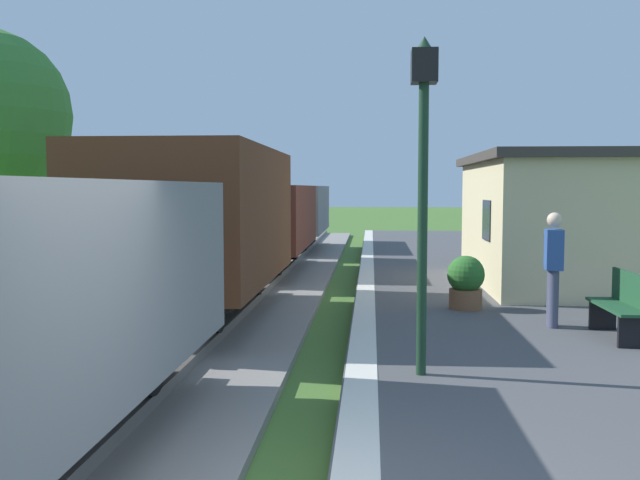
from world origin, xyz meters
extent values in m
cylinder|color=black|center=(-2.40, 2.68, 0.68)|extent=(1.56, 0.84, 0.84)
cylinder|color=black|center=(-2.40, 3.83, 0.93)|extent=(0.20, 0.30, 0.20)
cube|color=brown|center=(-2.40, 7.48, 1.88)|extent=(2.50, 5.60, 2.20)
cube|color=black|center=(-2.40, 7.48, 0.93)|extent=(2.10, 5.15, 0.50)
cylinder|color=black|center=(-2.40, 9.28, 0.68)|extent=(1.56, 0.84, 0.84)
cylinder|color=black|center=(-2.40, 5.69, 0.68)|extent=(1.56, 0.84, 0.84)
cylinder|color=black|center=(-2.40, 10.43, 0.93)|extent=(0.20, 0.30, 0.20)
cylinder|color=black|center=(-2.40, 4.53, 0.93)|extent=(0.20, 0.30, 0.20)
cube|color=brown|center=(-2.40, 14.08, 1.58)|extent=(2.50, 5.60, 1.60)
cube|color=black|center=(-2.40, 14.08, 0.93)|extent=(2.10, 5.15, 0.50)
cylinder|color=black|center=(-2.40, 15.88, 0.68)|extent=(1.56, 0.84, 0.84)
cylinder|color=black|center=(-2.40, 12.29, 0.68)|extent=(1.56, 0.84, 0.84)
cylinder|color=black|center=(-2.40, 17.03, 0.93)|extent=(0.20, 0.30, 0.20)
cylinder|color=black|center=(-2.40, 11.13, 0.93)|extent=(0.20, 0.30, 0.20)
cube|color=gray|center=(-2.40, 20.68, 1.58)|extent=(2.50, 5.60, 1.60)
cube|color=black|center=(-2.40, 20.68, 0.93)|extent=(2.10, 5.15, 0.50)
cylinder|color=black|center=(-2.40, 22.48, 0.68)|extent=(1.56, 0.84, 0.84)
cylinder|color=black|center=(-2.40, 18.89, 0.68)|extent=(1.56, 0.84, 0.84)
cylinder|color=black|center=(-2.40, 23.63, 0.93)|extent=(0.20, 0.30, 0.20)
cylinder|color=black|center=(-2.40, 17.73, 0.93)|extent=(0.20, 0.30, 0.20)
cube|color=beige|center=(4.40, 11.16, 1.55)|extent=(3.20, 5.50, 2.60)
cube|color=#3D3833|center=(4.40, 11.16, 2.94)|extent=(3.50, 5.80, 0.18)
cube|color=black|center=(2.79, 10.06, 1.68)|extent=(0.03, 0.90, 0.80)
cube|color=#1E4C2D|center=(3.89, 5.77, 0.69)|extent=(0.42, 1.50, 0.04)
cube|color=#1E4C2D|center=(4.08, 5.77, 0.93)|extent=(0.04, 1.50, 0.45)
cube|color=black|center=(3.89, 5.17, 0.46)|extent=(0.38, 0.06, 0.42)
cube|color=black|center=(3.89, 6.37, 0.46)|extent=(0.38, 0.06, 0.42)
cube|color=#1E4C2D|center=(3.89, 15.89, 0.69)|extent=(0.42, 1.50, 0.04)
cube|color=#1E4C2D|center=(4.08, 15.89, 0.93)|extent=(0.04, 1.50, 0.45)
cube|color=black|center=(3.89, 15.29, 0.46)|extent=(0.38, 0.06, 0.42)
cube|color=black|center=(3.89, 16.49, 0.46)|extent=(0.38, 0.06, 0.42)
cylinder|color=#474C66|center=(3.20, 6.44, 0.68)|extent=(0.15, 0.15, 0.86)
cylinder|color=#474C66|center=(3.22, 6.60, 0.68)|extent=(0.15, 0.15, 0.86)
cube|color=#2D5199|center=(3.21, 6.52, 1.41)|extent=(0.28, 0.40, 0.60)
sphere|color=beige|center=(3.21, 6.52, 1.85)|extent=(0.22, 0.22, 0.22)
cylinder|color=brown|center=(2.12, 8.01, 0.42)|extent=(0.56, 0.56, 0.34)
sphere|color=#2D6B28|center=(2.12, 8.01, 0.85)|extent=(0.64, 0.64, 0.64)
cylinder|color=#193823|center=(1.06, 3.68, 1.85)|extent=(0.11, 0.11, 3.20)
cube|color=black|center=(1.06, 3.68, 3.63)|extent=(0.28, 0.28, 0.36)
sphere|color=#F2E5BF|center=(1.06, 3.68, 3.63)|extent=(0.20, 0.20, 0.20)
cone|color=#193823|center=(1.06, 3.68, 3.87)|extent=(0.20, 0.20, 0.16)
camera|label=1|loc=(0.50, -4.05, 2.33)|focal=39.39mm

